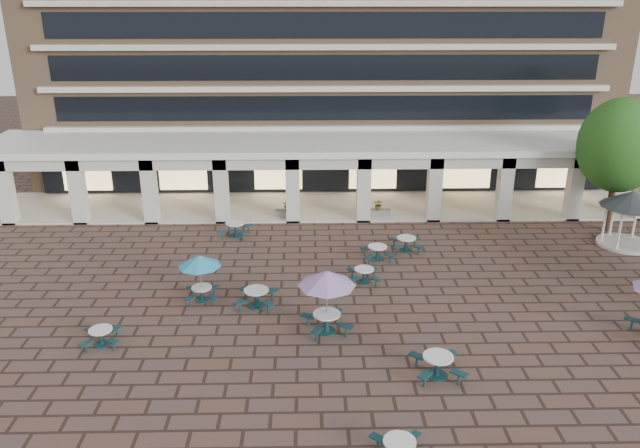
{
  "coord_description": "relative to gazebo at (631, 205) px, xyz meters",
  "views": [
    {
      "loc": [
        -1.24,
        -22.93,
        13.16
      ],
      "look_at": [
        -0.69,
        3.0,
        3.34
      ],
      "focal_mm": 35.0,
      "sensor_mm": 36.0,
      "label": 1
    }
  ],
  "objects": [
    {
      "name": "picnic_table_9",
      "position": [
        -14.68,
        -4.33,
        -1.87
      ],
      "size": [
        1.61,
        1.61,
        0.71
      ],
      "rotation": [
        0.0,
        0.0,
        0.01
      ],
      "color": "#14353D",
      "rests_on": "ground"
    },
    {
      "name": "gazebo",
      "position": [
        0.0,
        0.0,
        0.0
      ],
      "size": [
        3.27,
        3.27,
        3.04
      ],
      "rotation": [
        0.0,
        0.0,
        -0.26
      ],
      "color": "beige",
      "rests_on": "ground"
    },
    {
      "name": "retail_arcade",
      "position": [
        -16.11,
        6.56,
        0.71
      ],
      "size": [
        42.0,
        6.6,
        4.4
      ],
      "color": "white",
      "rests_on": "ground"
    },
    {
      "name": "picnic_table_12",
      "position": [
        -21.44,
        1.76,
        -1.82
      ],
      "size": [
        2.02,
        2.02,
        0.8
      ],
      "rotation": [
        0.0,
        0.0,
        -0.19
      ],
      "color": "#14353D",
      "rests_on": "ground"
    },
    {
      "name": "picnic_table_7",
      "position": [
        -12.7,
        -12.08,
        -1.79
      ],
      "size": [
        1.96,
        1.96,
        0.84
      ],
      "rotation": [
        0.0,
        0.0,
        0.06
      ],
      "color": "#14353D",
      "rests_on": "ground"
    },
    {
      "name": "planter_right",
      "position": [
        -13.01,
        4.66,
        -1.85
      ],
      "size": [
        1.5,
        0.71,
        1.18
      ],
      "color": "gray",
      "rests_on": "ground"
    },
    {
      "name": "picnic_table_6",
      "position": [
        -16.6,
        -8.88,
        0.02
      ],
      "size": [
        2.36,
        2.36,
        2.72
      ],
      "rotation": [
        0.0,
        0.0,
        0.28
      ],
      "color": "#14353D",
      "rests_on": "ground"
    },
    {
      "name": "picnic_table_13",
      "position": [
        -12.09,
        -0.56,
        -1.84
      ],
      "size": [
        1.75,
        1.75,
        0.77
      ],
      "rotation": [
        0.0,
        0.0,
        0.03
      ],
      "color": "#14353D",
      "rests_on": "ground"
    },
    {
      "name": "picnic_table_4",
      "position": [
        -22.11,
        -6.06,
        -0.42
      ],
      "size": [
        1.91,
        1.91,
        2.21
      ],
      "rotation": [
        0.0,
        0.0,
        0.08
      ],
      "color": "#14353D",
      "rests_on": "ground"
    },
    {
      "name": "picnic_table_8",
      "position": [
        -25.48,
        -9.69,
        -1.88
      ],
      "size": [
        1.71,
        1.71,
        0.69
      ],
      "rotation": [
        0.0,
        0.0,
        0.14
      ],
      "color": "#14353D",
      "rests_on": "ground"
    },
    {
      "name": "tree_east_c",
      "position": [
        0.02,
        2.27,
        2.72
      ],
      "size": [
        4.61,
        4.61,
        7.67
      ],
      "color": "#392A17",
      "rests_on": "ground"
    },
    {
      "name": "planter_left",
      "position": [
        -18.56,
        4.66,
        -1.86
      ],
      "size": [
        1.5,
        0.7,
        1.17
      ],
      "color": "gray",
      "rests_on": "ground"
    },
    {
      "name": "picnic_table_5",
      "position": [
        -19.62,
        -6.65,
        -1.8
      ],
      "size": [
        1.97,
        1.97,
        0.82
      ],
      "rotation": [
        0.0,
        0.0,
        -0.09
      ],
      "color": "#14353D",
      "rests_on": "ground"
    },
    {
      "name": "ground",
      "position": [
        -16.11,
        -8.24,
        -2.29
      ],
      "size": [
        120.0,
        120.0,
        0.0
      ],
      "primitive_type": "plane",
      "color": "brown",
      "rests_on": "ground"
    },
    {
      "name": "picnic_table_10",
      "position": [
        -13.75,
        -1.68,
        -1.85
      ],
      "size": [
        1.81,
        1.81,
        0.75
      ],
      "rotation": [
        0.0,
        0.0,
        0.11
      ],
      "color": "#14353D",
      "rests_on": "ground"
    }
  ]
}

